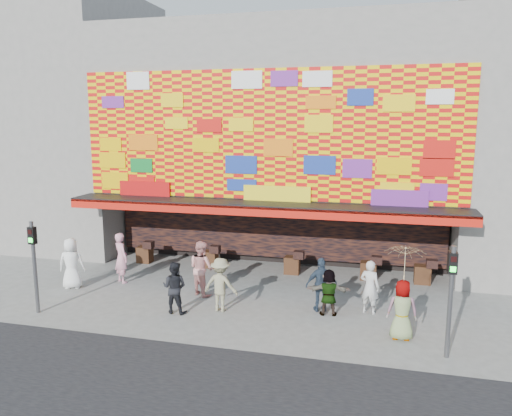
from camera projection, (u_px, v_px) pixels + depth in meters
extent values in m
plane|color=slate|center=(236.00, 313.00, 16.00)|extent=(90.00, 90.00, 0.00)
cube|color=gray|center=(285.00, 111.00, 22.49)|extent=(15.00, 8.00, 7.00)
cube|color=black|center=(288.00, 216.00, 24.32)|extent=(15.00, 6.00, 3.00)
cube|color=gray|center=(111.00, 225.00, 22.28)|extent=(0.40, 2.00, 3.00)
cube|color=gray|center=(460.00, 245.00, 18.73)|extent=(0.40, 2.00, 3.00)
cube|color=black|center=(261.00, 204.00, 18.71)|extent=(15.20, 1.60, 0.12)
cube|color=red|center=(256.00, 212.00, 18.00)|extent=(15.20, 0.04, 0.35)
cube|color=#F3C600|center=(265.00, 135.00, 18.80)|extent=(14.80, 0.08, 4.90)
cube|color=black|center=(275.00, 228.00, 21.31)|extent=(14.00, 0.25, 2.50)
cube|color=gray|center=(38.00, 122.00, 25.74)|extent=(11.00, 8.00, 12.00)
cylinder|color=#59595B|center=(35.00, 268.00, 15.81)|extent=(0.12, 0.12, 3.00)
cube|color=black|center=(32.00, 235.00, 15.63)|extent=(0.22, 0.18, 0.55)
cube|color=black|center=(30.00, 232.00, 15.51)|extent=(0.14, 0.02, 0.14)
cube|color=#19E533|center=(30.00, 240.00, 15.56)|extent=(0.14, 0.02, 0.14)
cylinder|color=#59595B|center=(450.00, 303.00, 12.80)|extent=(0.12, 0.12, 3.00)
cube|color=black|center=(453.00, 263.00, 12.61)|extent=(0.22, 0.18, 0.55)
cube|color=black|center=(454.00, 259.00, 12.50)|extent=(0.14, 0.02, 0.14)
cube|color=#19E533|center=(453.00, 269.00, 12.54)|extent=(0.14, 0.02, 0.14)
imported|color=white|center=(72.00, 263.00, 18.26)|extent=(1.06, 0.86, 1.88)
imported|color=pink|center=(121.00, 258.00, 18.91)|extent=(0.84, 0.77, 1.93)
imported|color=black|center=(174.00, 287.00, 15.94)|extent=(0.84, 0.67, 1.69)
imported|color=gray|center=(221.00, 285.00, 16.09)|extent=(1.20, 0.77, 1.76)
imported|color=#2C3B4D|center=(321.00, 285.00, 16.05)|extent=(1.13, 0.80, 1.78)
imported|color=gray|center=(329.00, 292.00, 15.76)|extent=(1.44, 0.62, 1.50)
imported|color=gray|center=(402.00, 310.00, 13.99)|extent=(0.87, 0.59, 1.73)
imported|color=silver|center=(370.00, 287.00, 15.89)|extent=(0.74, 0.60, 1.74)
imported|color=pink|center=(201.00, 268.00, 17.58)|extent=(1.19, 1.12, 1.95)
imported|color=beige|center=(405.00, 264.00, 13.76)|extent=(1.38, 1.39, 1.02)
cylinder|color=#4C3326|center=(403.00, 297.00, 13.92)|extent=(0.02, 0.02, 1.00)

